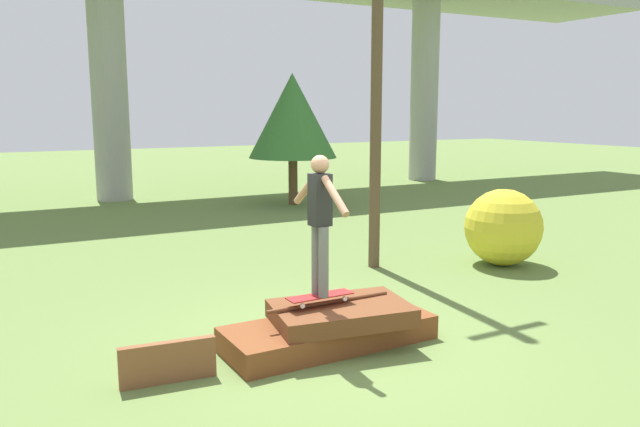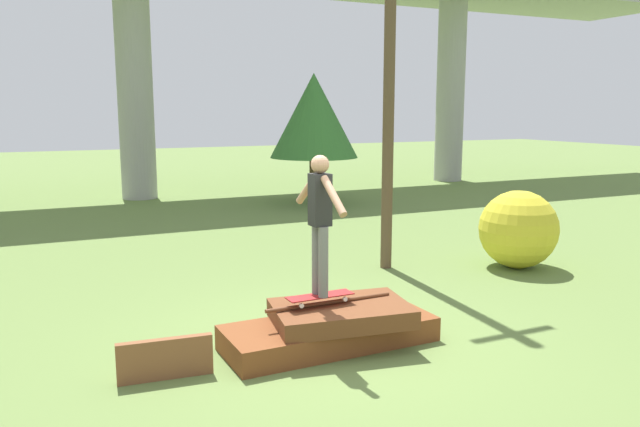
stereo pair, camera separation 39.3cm
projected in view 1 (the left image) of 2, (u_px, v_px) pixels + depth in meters
The scene contains 8 objects.
ground_plane at pixel (329, 345), 7.60m from camera, with size 80.00×80.00×0.00m, color olive.
scrap_pile at pixel (333, 326), 7.55m from camera, with size 2.60×1.30×0.56m.
scrap_plank_loose at pixel (168, 362), 6.52m from camera, with size 1.00×0.19×0.44m.
skateboard at pixel (320, 296), 7.41m from camera, with size 0.82×0.24×0.09m.
skater at pixel (320, 215), 7.25m from camera, with size 0.22×1.21×1.67m.
utility_pole at pixel (377, 30), 10.68m from camera, with size 1.30×0.20×8.11m.
tree_behind_left at pixel (293, 116), 18.39m from camera, with size 2.62×2.62×3.89m.
bush_yellow_flowering at pixel (503, 227), 11.39m from camera, with size 1.41×1.41×1.41m.
Camera 1 is at (-3.51, -6.32, 2.84)m, focal length 35.00 mm.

